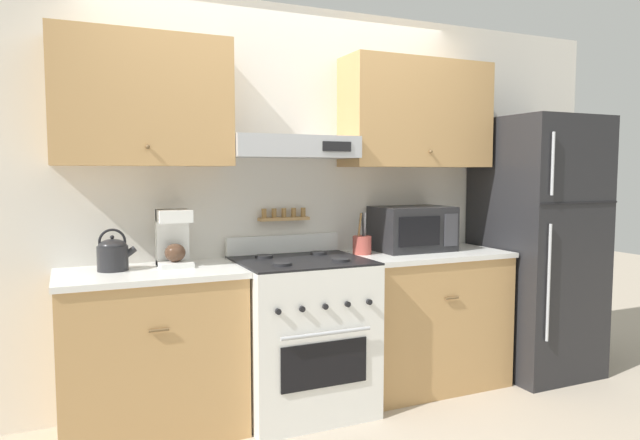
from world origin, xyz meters
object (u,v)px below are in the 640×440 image
object	(u,v)px
coffee_maker	(173,238)
microwave	(412,229)
stove_range	(302,334)
refrigerator	(536,246)
tea_kettle	(113,254)
utensil_crock	(362,244)

from	to	relation	value
coffee_maker	microwave	distance (m)	1.63
stove_range	refrigerator	distance (m)	1.91
tea_kettle	microwave	distance (m)	1.96
microwave	coffee_maker	bearing A→B (deg)	179.59
utensil_crock	stove_range	bearing A→B (deg)	-165.49
coffee_maker	tea_kettle	bearing A→B (deg)	-174.96
microwave	tea_kettle	bearing A→B (deg)	-179.48
stove_range	tea_kettle	distance (m)	1.21
coffee_maker	utensil_crock	distance (m)	1.23
tea_kettle	microwave	bearing A→B (deg)	0.52
stove_range	refrigerator	bearing A→B (deg)	-1.08
tea_kettle	coffee_maker	bearing A→B (deg)	5.04
coffee_maker	utensil_crock	bearing A→B (deg)	-1.38
stove_range	tea_kettle	size ratio (longest dim) A/B	4.52
utensil_crock	coffee_maker	bearing A→B (deg)	178.62
refrigerator	utensil_crock	size ratio (longest dim) A/B	6.74
stove_range	refrigerator	size ratio (longest dim) A/B	0.57
tea_kettle	utensil_crock	world-z (taller)	utensil_crock
microwave	utensil_crock	xyz separation A→B (m)	(-0.40, -0.02, -0.09)
stove_range	coffee_maker	world-z (taller)	coffee_maker
stove_range	coffee_maker	bearing A→B (deg)	168.17
microwave	utensil_crock	bearing A→B (deg)	-177.48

